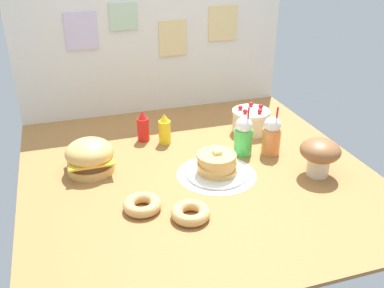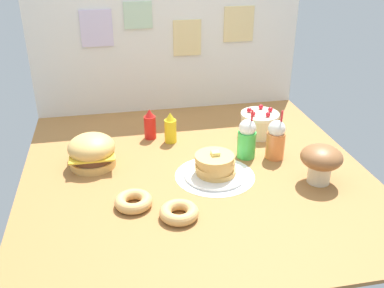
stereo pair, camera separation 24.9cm
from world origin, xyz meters
The scene contains 13 objects.
ground_plane centered at (0.00, 0.00, -1.00)cm, with size 195.76×199.77×2.00cm, color #9E6B38.
back_wall centered at (0.05, 99.29, 46.69)cm, with size 195.76×4.20×91.98cm.
doily_mat centered at (9.66, -7.81, 0.20)cm, with size 45.19×45.19×0.40cm, color white.
burger centered at (-57.82, 17.97, 9.33)cm, with size 27.24×27.24×19.64cm.
pancake_stack centered at (9.65, -7.99, 6.05)cm, with size 34.92×34.92×15.10cm.
layer_cake centered at (52.21, 40.17, 7.95)cm, with size 25.64×25.64×18.69cm.
ketchup_bottle centered at (-20.53, 48.76, 9.51)cm, with size 7.81×7.81×20.54cm.
mustard_bottle centered at (-8.18, 40.40, 9.51)cm, with size 7.81×7.81×20.54cm.
cream_soda_cup centered at (33.88, 11.13, 12.06)cm, with size 11.30×11.30×30.83cm.
orange_float_cup centered at (50.52, 6.50, 12.06)cm, with size 11.30×11.30×30.83cm.
donut_pink_glaze centered at (-37.67, -28.99, 3.06)cm, with size 19.10×19.10×5.75cm.
donut_chocolate centered at (-16.82, -42.76, 3.06)cm, with size 19.10×19.10×5.75cm.
mushroom_stool centered at (64.09, -25.12, 13.34)cm, with size 22.59×22.59×21.57cm.
Camera 1 is at (-68.57, -207.73, 126.16)cm, focal length 40.80 mm.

